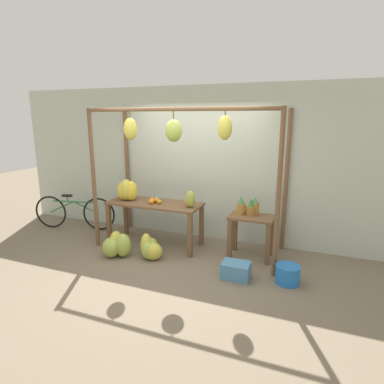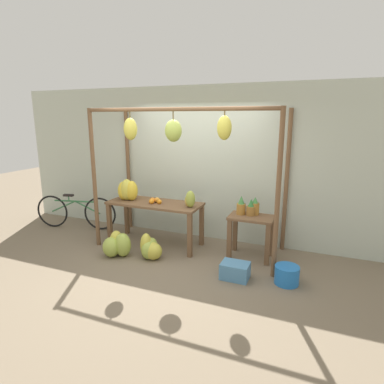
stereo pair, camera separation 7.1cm
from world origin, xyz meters
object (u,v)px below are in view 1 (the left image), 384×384
banana_pile_ground_right (150,249)px  banana_pile_on_table (128,191)px  orange_pile (155,201)px  papaya_pile (190,200)px  fruit_crate_white (236,270)px  banana_pile_ground_left (117,245)px  blue_bucket (288,274)px  parked_bicycle (74,212)px  pineapple_cluster (249,207)px

banana_pile_ground_right → banana_pile_on_table: bearing=142.9°
orange_pile → papaya_pile: 0.67m
fruit_crate_white → banana_pile_ground_right: bearing=174.9°
banana_pile_ground_left → papaya_pile: 1.42m
blue_bucket → banana_pile_on_table: bearing=169.0°
banana_pile_on_table → papaya_pile: 1.23m
orange_pile → blue_bucket: 2.48m
blue_bucket → parked_bicycle: (-4.28, 0.71, 0.23)m
banana_pile_ground_right → papaya_pile: bearing=46.8°
orange_pile → fruit_crate_white: 1.89m
banana_pile_ground_left → parked_bicycle: size_ratio=0.33×
orange_pile → pineapple_cluster: (1.60, 0.21, -0.00)m
blue_bucket → papaya_pile: size_ratio=1.17×
pineapple_cluster → banana_pile_ground_right: bearing=-152.9°
orange_pile → pineapple_cluster: size_ratio=0.66×
pineapple_cluster → blue_bucket: size_ratio=1.07×
papaya_pile → banana_pile_on_table: bearing=178.1°
banana_pile_ground_left → fruit_crate_white: banana_pile_ground_left is taller
banana_pile_on_table → blue_bucket: bearing=-11.0°
orange_pile → fruit_crate_white: (1.63, -0.65, -0.71)m
orange_pile → banana_pile_ground_left: (-0.38, -0.64, -0.64)m
blue_bucket → parked_bicycle: 4.34m
orange_pile → banana_pile_ground_left: orange_pile is taller
pineapple_cluster → papaya_pile: (-0.94, -0.21, 0.09)m
banana_pile_ground_left → fruit_crate_white: bearing=-0.3°
orange_pile → parked_bicycle: (-1.95, 0.18, -0.47)m
banana_pile_on_table → blue_bucket: (2.89, -0.56, -0.82)m
banana_pile_ground_left → blue_bucket: 2.71m
banana_pile_ground_right → blue_bucket: banana_pile_ground_right is taller
fruit_crate_white → pineapple_cluster: bearing=91.6°
banana_pile_ground_right → fruit_crate_white: size_ratio=1.07×
banana_pile_ground_right → blue_bucket: bearing=-0.1°
papaya_pile → pineapple_cluster: bearing=12.8°
orange_pile → parked_bicycle: size_ratio=0.14×
fruit_crate_white → papaya_pile: size_ratio=1.38×
banana_pile_on_table → pineapple_cluster: (2.16, 0.17, -0.13)m
banana_pile_ground_right → papaya_pile: papaya_pile is taller
banana_pile_ground_right → blue_bucket: size_ratio=1.26×
banana_pile_on_table → orange_pile: banana_pile_on_table is taller
papaya_pile → blue_bucket: bearing=-17.4°
banana_pile_on_table → banana_pile_ground_right: 1.21m
parked_bicycle → fruit_crate_white: bearing=-13.1°
banana_pile_on_table → pineapple_cluster: 2.18m
pineapple_cluster → blue_bucket: pineapple_cluster is taller
pineapple_cluster → parked_bicycle: 3.59m
orange_pile → parked_bicycle: bearing=174.7°
banana_pile_on_table → banana_pile_ground_left: banana_pile_on_table is taller
pineapple_cluster → banana_pile_ground_left: size_ratio=0.64×
papaya_pile → banana_pile_ground_right: bearing=-133.2°
pineapple_cluster → parked_bicycle: pineapple_cluster is taller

